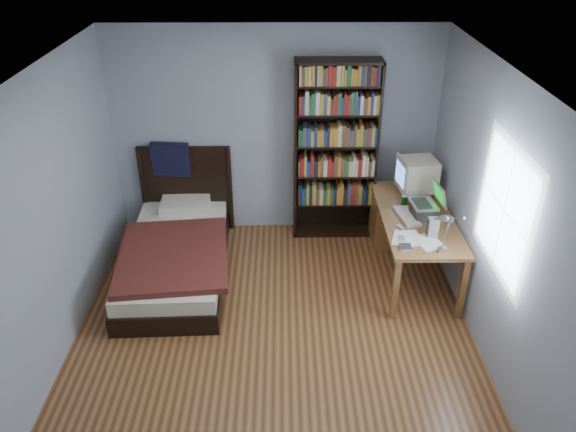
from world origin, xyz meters
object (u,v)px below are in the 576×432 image
object	(u,v)px
crt_monitor	(417,175)
bookshelf	(335,152)
soda_can	(404,201)
keyboard	(407,216)
bed	(177,250)
speaker	(433,227)
desk	(405,219)
laptop	(425,208)
desk_lamp	(446,226)

from	to	relation	value
crt_monitor	bookshelf	size ratio (longest dim) A/B	0.21
soda_can	bookshelf	bearing A→B (deg)	136.46
keyboard	bed	bearing A→B (deg)	167.38
speaker	bookshelf	world-z (taller)	bookshelf
desk	laptop	xyz separation A→B (m)	(0.07, -0.50, 0.42)
crt_monitor	bookshelf	world-z (taller)	bookshelf
soda_can	speaker	bearing A→B (deg)	-76.11
bed	crt_monitor	bearing A→B (deg)	8.15
soda_can	bed	distance (m)	2.55
bookshelf	bed	size ratio (longest dim) A/B	1.00
desk_lamp	bookshelf	distance (m)	2.12
soda_can	bookshelf	xyz separation A→B (m)	(-0.70, 0.67, 0.29)
soda_can	keyboard	bearing A→B (deg)	-93.20
crt_monitor	soda_can	size ratio (longest dim) A/B	3.98
desk_lamp	speaker	bearing A→B (deg)	81.48
keyboard	soda_can	size ratio (longest dim) A/B	3.86
keyboard	speaker	distance (m)	0.42
bed	laptop	bearing A→B (deg)	-2.57
desk_lamp	speaker	world-z (taller)	desk_lamp
desk_lamp	bookshelf	bearing A→B (deg)	111.18
laptop	keyboard	size ratio (longest dim) A/B	0.91
desk	laptop	bearing A→B (deg)	-82.43
desk	crt_monitor	distance (m)	0.57
desk	speaker	distance (m)	0.98
crt_monitor	laptop	world-z (taller)	crt_monitor
crt_monitor	bed	size ratio (longest dim) A/B	0.21
desk	keyboard	distance (m)	0.62
laptop	bookshelf	bearing A→B (deg)	133.04
crt_monitor	bookshelf	xyz separation A→B (m)	(-0.87, 0.43, 0.10)
keyboard	desk	bearing A→B (deg)	68.16
laptop	desk	bearing A→B (deg)	97.57
keyboard	desk_lamp	bearing A→B (deg)	-95.39
crt_monitor	speaker	xyz separation A→B (m)	(-0.01, -0.88, -0.15)
desk_lamp	crt_monitor	bearing A→B (deg)	86.03
laptop	bookshelf	size ratio (longest dim) A/B	0.18
desk_lamp	keyboard	world-z (taller)	desk_lamp
desk_lamp	bed	xyz separation A→B (m)	(-2.55, 1.16, -0.98)
laptop	soda_can	bearing A→B (deg)	122.13
crt_monitor	desk_lamp	size ratio (longest dim) A/B	0.71
crt_monitor	keyboard	size ratio (longest dim) A/B	1.03
bookshelf	speaker	bearing A→B (deg)	-56.67
speaker	soda_can	size ratio (longest dim) A/B	1.76
soda_can	desk_lamp	bearing A→B (deg)	-87.36
keyboard	soda_can	world-z (taller)	soda_can
keyboard	bed	xyz separation A→B (m)	(-2.48, 0.13, -0.49)
desk	desk_lamp	bearing A→B (deg)	-91.34
laptop	soda_can	size ratio (longest dim) A/B	3.50
crt_monitor	laptop	xyz separation A→B (m)	(-0.00, -0.50, -0.14)
bed	keyboard	bearing A→B (deg)	-3.04
laptop	speaker	xyz separation A→B (m)	(-0.00, -0.38, -0.01)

